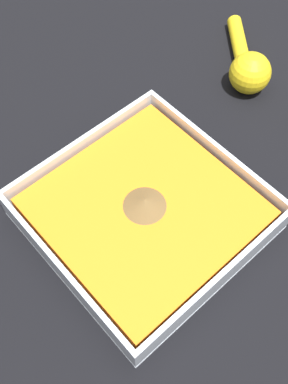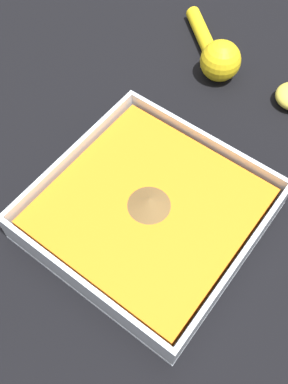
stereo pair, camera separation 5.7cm
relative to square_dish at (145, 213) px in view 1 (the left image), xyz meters
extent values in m
plane|color=black|center=(0.01, -0.02, -0.02)|extent=(4.00, 4.00, 0.00)
cube|color=silver|center=(0.00, 0.00, -0.02)|extent=(0.26, 0.26, 0.01)
cube|color=silver|center=(0.00, 0.12, 0.01)|extent=(0.26, 0.01, 0.04)
cube|color=silver|center=(0.00, -0.12, 0.01)|extent=(0.26, 0.01, 0.04)
cube|color=silver|center=(0.12, 0.00, 0.01)|extent=(0.01, 0.24, 0.04)
cube|color=silver|center=(-0.12, 0.00, 0.01)|extent=(0.01, 0.24, 0.04)
cube|color=orange|center=(0.00, 0.00, 0.00)|extent=(0.23, 0.23, 0.03)
cone|color=brown|center=(0.00, 0.00, 0.03)|extent=(0.05, 0.05, 0.02)
sphere|color=yellow|center=(-0.27, -0.07, 0.01)|extent=(0.06, 0.06, 0.06)
cylinder|color=yellow|center=(-0.33, -0.14, -0.01)|extent=(0.09, 0.10, 0.02)
camera|label=1|loc=(0.18, 0.20, 0.49)|focal=42.00mm
camera|label=2|loc=(0.22, 0.16, 0.49)|focal=42.00mm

